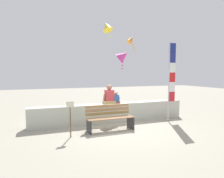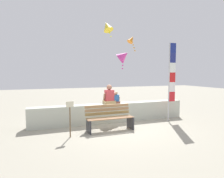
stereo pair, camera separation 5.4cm
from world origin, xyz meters
The scene contains 10 objects.
ground_plane centered at (0.00, 0.00, 0.00)m, with size 40.00×40.00×0.00m, color gray.
seawall_ledge centered at (0.00, 0.92, 0.39)m, with size 6.56×0.48×0.77m, color beige.
park_bench centered at (-0.48, -0.17, 0.42)m, with size 1.69×0.61×0.88m.
person_adult centered at (-0.11, 0.90, 1.08)m, with size 0.52×0.38×0.79m.
person_child centered at (0.19, 0.90, 0.97)m, with size 0.33×0.24×0.50m.
flag_banner centered at (2.39, 0.19, 1.88)m, with size 0.34×0.05×3.27m.
kite_yellow centered at (1.02, 4.36, 4.72)m, with size 0.83×0.92×0.94m.
kite_orange centered at (2.57, 4.35, 4.06)m, with size 0.58×0.66×1.04m.
kite_magenta centered at (1.69, 3.54, 2.98)m, with size 1.04×0.98×1.18m.
sign_post centered at (-1.93, -0.51, 0.69)m, with size 0.24×0.05×1.15m.
Camera 2 is at (-2.88, -6.81, 2.04)m, focal length 32.17 mm.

